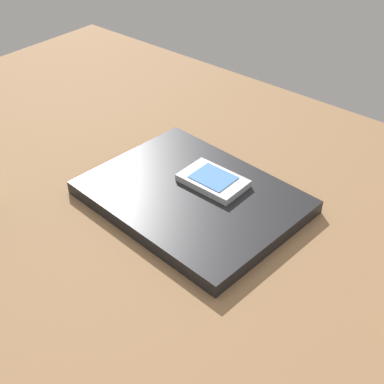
# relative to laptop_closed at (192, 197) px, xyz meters

# --- Properties ---
(desk_surface) EXTENTS (1.20, 0.80, 0.03)m
(desk_surface) POSITION_rel_laptop_closed_xyz_m (0.10, -0.02, -0.03)
(desk_surface) COLOR olive
(desk_surface) RESTS_ON ground
(laptop_closed) EXTENTS (0.32, 0.25, 0.02)m
(laptop_closed) POSITION_rel_laptop_closed_xyz_m (0.00, 0.00, 0.00)
(laptop_closed) COLOR black
(laptop_closed) RESTS_ON desk_surface
(cell_phone_on_laptop) EXTENTS (0.10, 0.06, 0.01)m
(cell_phone_on_laptop) POSITION_rel_laptop_closed_xyz_m (-0.01, -0.04, 0.02)
(cell_phone_on_laptop) COLOR silver
(cell_phone_on_laptop) RESTS_ON laptop_closed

